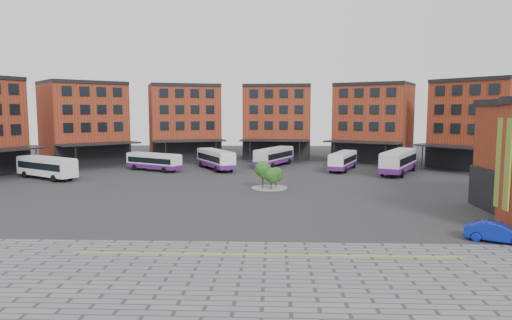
{
  "coord_description": "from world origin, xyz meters",
  "views": [
    {
      "loc": [
        2.56,
        -43.35,
        9.57
      ],
      "look_at": [
        0.53,
        7.5,
        4.0
      ],
      "focal_mm": 32.0,
      "sensor_mm": 36.0,
      "label": 1
    }
  ],
  "objects_px": {
    "bus_f": "(399,161)",
    "bus_a": "(46,166)",
    "tree_island": "(269,174)",
    "bus_d": "(274,156)",
    "bus_c": "(215,159)",
    "bus_e": "(343,161)",
    "bus_b": "(154,161)",
    "blue_car": "(497,232)"
  },
  "relations": [
    {
      "from": "bus_a",
      "to": "bus_b",
      "type": "height_order",
      "value": "bus_a"
    },
    {
      "from": "bus_a",
      "to": "bus_d",
      "type": "xyz_separation_m",
      "value": [
        31.77,
        15.94,
        -0.12
      ]
    },
    {
      "from": "bus_b",
      "to": "bus_e",
      "type": "xyz_separation_m",
      "value": [
        30.09,
        1.77,
        0.07
      ]
    },
    {
      "from": "bus_a",
      "to": "bus_b",
      "type": "relative_size",
      "value": 1.09
    },
    {
      "from": "bus_b",
      "to": "blue_car",
      "type": "bearing_deg",
      "value": -108.31
    },
    {
      "from": "bus_a",
      "to": "bus_f",
      "type": "xyz_separation_m",
      "value": [
        50.59,
        7.39,
        0.09
      ]
    },
    {
      "from": "bus_f",
      "to": "bus_a",
      "type": "bearing_deg",
      "value": -143.95
    },
    {
      "from": "tree_island",
      "to": "bus_c",
      "type": "bearing_deg",
      "value": 116.17
    },
    {
      "from": "bus_a",
      "to": "blue_car",
      "type": "height_order",
      "value": "bus_a"
    },
    {
      "from": "tree_island",
      "to": "bus_b",
      "type": "height_order",
      "value": "tree_island"
    },
    {
      "from": "bus_a",
      "to": "bus_c",
      "type": "xyz_separation_m",
      "value": [
        22.23,
        11.27,
        -0.12
      ]
    },
    {
      "from": "bus_b",
      "to": "bus_c",
      "type": "relative_size",
      "value": 0.88
    },
    {
      "from": "bus_a",
      "to": "bus_b",
      "type": "distance_m",
      "value": 15.66
    },
    {
      "from": "bus_b",
      "to": "bus_f",
      "type": "distance_m",
      "value": 37.99
    },
    {
      "from": "tree_island",
      "to": "bus_d",
      "type": "relative_size",
      "value": 0.39
    },
    {
      "from": "tree_island",
      "to": "bus_c",
      "type": "xyz_separation_m",
      "value": [
        -8.92,
        18.15,
        -0.09
      ]
    },
    {
      "from": "bus_b",
      "to": "bus_c",
      "type": "height_order",
      "value": "bus_c"
    },
    {
      "from": "bus_b",
      "to": "bus_f",
      "type": "xyz_separation_m",
      "value": [
        37.94,
        -1.84,
        0.41
      ]
    },
    {
      "from": "tree_island",
      "to": "bus_e",
      "type": "relative_size",
      "value": 0.42
    },
    {
      "from": "bus_c",
      "to": "bus_a",
      "type": "bearing_deg",
      "value": 179.0
    },
    {
      "from": "bus_a",
      "to": "bus_b",
      "type": "bearing_deg",
      "value": -22.73
    },
    {
      "from": "tree_island",
      "to": "bus_f",
      "type": "bearing_deg",
      "value": 36.28
    },
    {
      "from": "bus_e",
      "to": "bus_d",
      "type": "bearing_deg",
      "value": 176.99
    },
    {
      "from": "bus_a",
      "to": "bus_f",
      "type": "distance_m",
      "value": 51.13
    },
    {
      "from": "bus_b",
      "to": "bus_e",
      "type": "relative_size",
      "value": 0.93
    },
    {
      "from": "bus_e",
      "to": "blue_car",
      "type": "relative_size",
      "value": 2.36
    },
    {
      "from": "bus_d",
      "to": "bus_a",
      "type": "bearing_deg",
      "value": -128.84
    },
    {
      "from": "bus_b",
      "to": "blue_car",
      "type": "height_order",
      "value": "bus_b"
    },
    {
      "from": "bus_a",
      "to": "blue_car",
      "type": "distance_m",
      "value": 55.95
    },
    {
      "from": "bus_d",
      "to": "blue_car",
      "type": "height_order",
      "value": "bus_d"
    },
    {
      "from": "tree_island",
      "to": "bus_d",
      "type": "xyz_separation_m",
      "value": [
        0.61,
        22.82,
        -0.1
      ]
    },
    {
      "from": "bus_a",
      "to": "bus_e",
      "type": "bearing_deg",
      "value": -44.41
    },
    {
      "from": "tree_island",
      "to": "bus_e",
      "type": "height_order",
      "value": "tree_island"
    },
    {
      "from": "blue_car",
      "to": "bus_e",
      "type": "bearing_deg",
      "value": 34.62
    },
    {
      "from": "bus_c",
      "to": "bus_d",
      "type": "relative_size",
      "value": 0.99
    },
    {
      "from": "bus_b",
      "to": "blue_car",
      "type": "distance_m",
      "value": 51.87
    },
    {
      "from": "bus_a",
      "to": "bus_f",
      "type": "bearing_deg",
      "value": -50.52
    },
    {
      "from": "bus_c",
      "to": "bus_e",
      "type": "bearing_deg",
      "value": -28.67
    },
    {
      "from": "bus_f",
      "to": "tree_island",
      "type": "bearing_deg",
      "value": -115.98
    },
    {
      "from": "bus_a",
      "to": "bus_c",
      "type": "relative_size",
      "value": 0.95
    },
    {
      "from": "bus_b",
      "to": "bus_c",
      "type": "bearing_deg",
      "value": -49.23
    },
    {
      "from": "tree_island",
      "to": "blue_car",
      "type": "distance_m",
      "value": 27.6
    }
  ]
}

